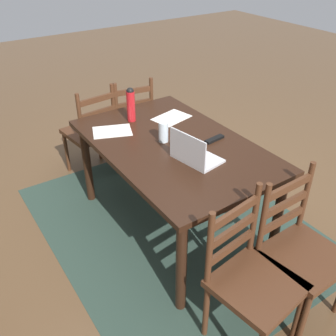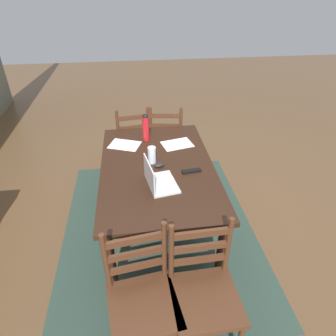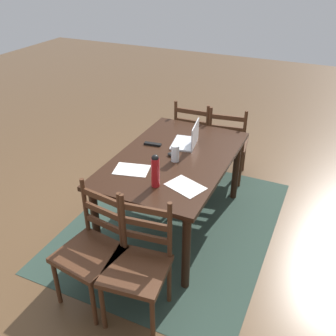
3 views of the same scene
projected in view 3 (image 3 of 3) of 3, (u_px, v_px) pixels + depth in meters
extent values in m
plane|color=brown|center=(173.00, 223.00, 3.89)|extent=(14.00, 14.00, 0.00)
cube|color=#2D4238|center=(173.00, 223.00, 3.89)|extent=(2.43, 1.92, 0.01)
cube|color=black|center=(174.00, 159.00, 3.51)|extent=(1.59, 1.01, 0.04)
cylinder|color=black|center=(165.00, 154.00, 4.42)|extent=(0.07, 0.07, 0.74)
cylinder|color=black|center=(96.00, 224.00, 3.29)|extent=(0.07, 0.07, 0.74)
cylinder|color=black|center=(236.00, 169.00, 4.11)|extent=(0.07, 0.07, 0.74)
cylinder|color=black|center=(186.00, 252.00, 2.99)|extent=(0.07, 0.07, 0.74)
cube|color=#4C2B19|center=(89.00, 254.00, 2.85)|extent=(0.50, 0.50, 0.04)
cylinder|color=#4C2B19|center=(93.00, 304.00, 2.74)|extent=(0.04, 0.04, 0.43)
cylinder|color=#4C2B19|center=(57.00, 282.00, 2.92)|extent=(0.04, 0.04, 0.43)
cylinder|color=#4C2B19|center=(126.00, 272.00, 3.02)|extent=(0.04, 0.04, 0.43)
cylinder|color=#4C2B19|center=(91.00, 253.00, 3.20)|extent=(0.04, 0.04, 0.43)
cylinder|color=#4C2B19|center=(123.00, 223.00, 2.78)|extent=(0.04, 0.04, 0.50)
cylinder|color=#4C2B19|center=(85.00, 206.00, 2.96)|extent=(0.04, 0.04, 0.50)
cube|color=#4C2B19|center=(105.00, 225.00, 2.92)|extent=(0.08, 0.36, 0.05)
cube|color=#4C2B19|center=(103.00, 212.00, 2.86)|extent=(0.08, 0.36, 0.05)
cube|color=#4C2B19|center=(102.00, 198.00, 2.80)|extent=(0.08, 0.36, 0.05)
cube|color=#4C2B19|center=(136.00, 271.00, 2.71)|extent=(0.49, 0.49, 0.04)
cylinder|color=#4C2B19|center=(153.00, 321.00, 2.62)|extent=(0.04, 0.04, 0.43)
cylinder|color=#4C2B19|center=(103.00, 307.00, 2.72)|extent=(0.04, 0.04, 0.43)
cylinder|color=#4C2B19|center=(169.00, 281.00, 2.93)|extent=(0.04, 0.04, 0.43)
cylinder|color=#4C2B19|center=(124.00, 270.00, 3.03)|extent=(0.04, 0.04, 0.43)
cylinder|color=#4C2B19|center=(170.00, 232.00, 2.70)|extent=(0.04, 0.04, 0.50)
cylinder|color=#4C2B19|center=(121.00, 221.00, 2.80)|extent=(0.04, 0.04, 0.50)
cube|color=#4C2B19|center=(145.00, 237.00, 2.80)|extent=(0.07, 0.36, 0.05)
cube|color=#4C2B19|center=(145.00, 224.00, 2.73)|extent=(0.07, 0.36, 0.05)
cube|color=#4C2B19|center=(144.00, 210.00, 2.67)|extent=(0.07, 0.36, 0.05)
cube|color=#4C2B19|center=(196.00, 137.00, 4.62)|extent=(0.46, 0.46, 0.04)
cylinder|color=#4C2B19|center=(186.00, 145.00, 4.95)|extent=(0.04, 0.04, 0.43)
cylinder|color=#4C2B19|center=(214.00, 150.00, 4.83)|extent=(0.04, 0.04, 0.43)
cylinder|color=#4C2B19|center=(175.00, 158.00, 4.65)|extent=(0.04, 0.04, 0.43)
cylinder|color=#4C2B19|center=(205.00, 164.00, 4.52)|extent=(0.04, 0.04, 0.43)
cylinder|color=#4C2B19|center=(176.00, 122.00, 4.40)|extent=(0.04, 0.04, 0.50)
cylinder|color=#4C2B19|center=(207.00, 127.00, 4.27)|extent=(0.04, 0.04, 0.50)
cube|color=#4C2B19|center=(191.00, 132.00, 4.38)|extent=(0.04, 0.36, 0.05)
cube|color=#4C2B19|center=(191.00, 122.00, 4.32)|extent=(0.04, 0.36, 0.05)
cube|color=#4C2B19|center=(191.00, 112.00, 4.26)|extent=(0.04, 0.36, 0.05)
cube|color=#4C2B19|center=(228.00, 143.00, 4.47)|extent=(0.50, 0.50, 0.04)
cylinder|color=#4C2B19|center=(214.00, 151.00, 4.80)|extent=(0.04, 0.04, 0.43)
cylinder|color=#4C2B19|center=(244.00, 155.00, 4.70)|extent=(0.04, 0.04, 0.43)
cylinder|color=#4C2B19|center=(208.00, 166.00, 4.48)|extent=(0.04, 0.04, 0.43)
cylinder|color=#4C2B19|center=(240.00, 170.00, 4.39)|extent=(0.04, 0.04, 0.43)
cylinder|color=#4C2B19|center=(210.00, 128.00, 4.23)|extent=(0.04, 0.04, 0.50)
cylinder|color=#4C2B19|center=(244.00, 132.00, 4.14)|extent=(0.04, 0.04, 0.50)
cube|color=#4C2B19|center=(226.00, 139.00, 4.23)|extent=(0.08, 0.36, 0.05)
cube|color=#4C2B19|center=(227.00, 128.00, 4.17)|extent=(0.08, 0.36, 0.05)
cube|color=#4C2B19|center=(228.00, 118.00, 4.11)|extent=(0.08, 0.36, 0.05)
cube|color=silver|center=(184.00, 143.00, 3.72)|extent=(0.35, 0.27, 0.02)
cube|color=silver|center=(195.00, 134.00, 3.64)|extent=(0.32, 0.06, 0.21)
cube|color=#A5CCEA|center=(195.00, 134.00, 3.64)|extent=(0.29, 0.05, 0.19)
cylinder|color=red|center=(155.00, 172.00, 3.01)|extent=(0.07, 0.07, 0.25)
sphere|color=black|center=(155.00, 158.00, 2.94)|extent=(0.06, 0.06, 0.06)
cylinder|color=silver|center=(175.00, 153.00, 3.39)|extent=(0.07, 0.07, 0.15)
ellipsoid|color=black|center=(173.00, 154.00, 3.50)|extent=(0.08, 0.11, 0.03)
cube|color=black|center=(153.00, 144.00, 3.70)|extent=(0.06, 0.17, 0.02)
cube|color=white|center=(132.00, 170.00, 3.29)|extent=(0.27, 0.34, 0.00)
cube|color=white|center=(185.00, 186.00, 3.06)|extent=(0.30, 0.35, 0.00)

